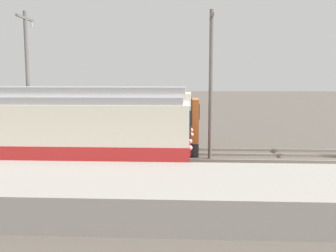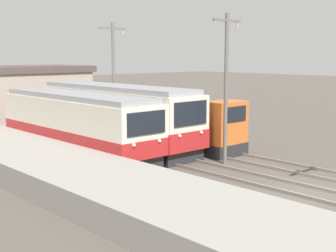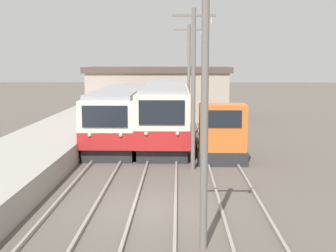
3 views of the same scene
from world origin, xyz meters
TOP-DOWN VIEW (x-y plane):
  - track_right at (3.20, 0.00)m, footprint 1.54×60.00m
  - commuter_train_left at (-2.60, 12.94)m, footprint 2.84×12.05m
  - commuter_train_center at (0.20, 13.12)m, footprint 2.84×12.55m
  - shunting_locomotive at (3.20, 8.51)m, footprint 2.40×4.57m
  - catenary_mast_mid at (1.71, 5.93)m, footprint 2.00×0.20m
  - catenary_mast_far at (1.71, 15.33)m, footprint 2.00×0.20m

SIDE VIEW (x-z plane):
  - track_right at x=3.20m, z-range 0.00..0.14m
  - shunting_locomotive at x=3.20m, z-range -0.29..2.71m
  - commuter_train_left at x=-2.60m, z-range -0.11..3.30m
  - commuter_train_center at x=0.20m, z-range -0.13..3.58m
  - catenary_mast_mid at x=1.71m, z-range 0.32..7.81m
  - catenary_mast_far at x=1.71m, z-range 0.32..7.81m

